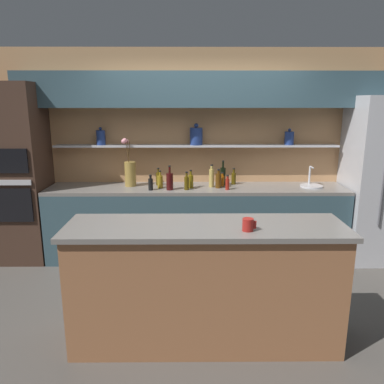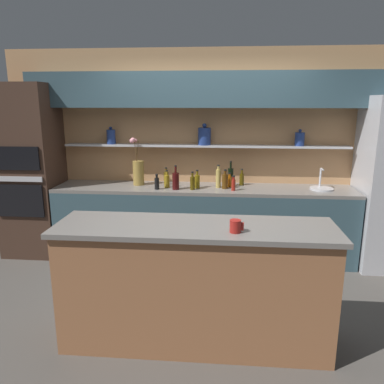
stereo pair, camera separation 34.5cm
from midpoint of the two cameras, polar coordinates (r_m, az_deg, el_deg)
name	(u,v)px [view 2 (the right image)]	position (r m, az deg, el deg)	size (l,w,h in m)	color
ground_plane	(199,307)	(3.82, 3.80, -17.21)	(12.00, 12.00, 0.00)	#4C4742
back_wall_unit	(208,134)	(4.82, 4.50, 8.79)	(5.20, 0.44, 2.60)	tan
back_counter_unit	(203,223)	(4.76, 3.77, -4.69)	(3.68, 0.62, 0.92)	#334C56
island_counter	(195,285)	(3.11, 3.72, -13.99)	(2.19, 0.61, 1.02)	#99603D
oven_tower	(31,171)	(5.14, -21.64, 2.94)	(0.70, 0.64, 2.17)	#3D281E
flower_vase	(138,170)	(4.75, -6.18, 3.32)	(0.16, 0.14, 0.60)	olive
sink_fixture	(322,187)	(4.83, 21.09, 0.65)	(0.28, 0.28, 0.25)	#B7B7BC
bottle_wine_0	(176,181)	(4.49, -0.31, 1.71)	(0.08, 0.08, 0.29)	#380C0C
bottle_spirit_1	(218,178)	(4.61, 6.17, 2.13)	(0.06, 0.06, 0.28)	tan
bottle_spirit_2	(225,181)	(4.57, 7.21, 1.66)	(0.07, 0.07, 0.23)	#4C2D0C
bottle_sauce_3	(229,181)	(4.67, 7.84, 1.64)	(0.05, 0.05, 0.18)	#9E4C0A
bottle_oil_4	(192,182)	(4.48, 2.27, 1.44)	(0.06, 0.06, 0.22)	#47380A
bottle_wine_5	(231,176)	(4.73, 7.98, 2.34)	(0.07, 0.07, 0.31)	black
bottle_oil_6	(197,181)	(4.57, 2.95, 1.67)	(0.07, 0.07, 0.22)	brown
bottle_oil_7	(167,181)	(4.60, -1.72, 1.70)	(0.07, 0.07, 0.22)	olive
bottle_sauce_8	(157,183)	(4.51, -3.21, 1.36)	(0.06, 0.06, 0.19)	black
bottle_oil_9	(166,178)	(4.76, -1.89, 2.15)	(0.06, 0.06, 0.22)	#47380A
bottle_oil_10	(242,179)	(4.79, 9.64, 1.97)	(0.06, 0.06, 0.21)	#47380A
bottle_sauce_11	(233,184)	(4.49, 8.53, 1.16)	(0.05, 0.05, 0.18)	maroon
coffee_mug	(235,226)	(2.78, 10.20, -5.20)	(0.10, 0.08, 0.09)	maroon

